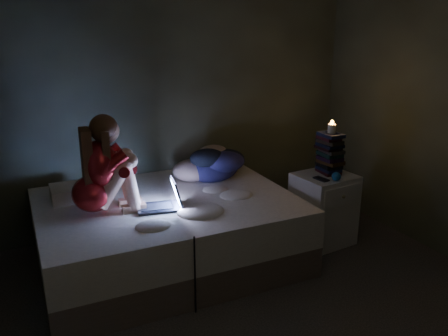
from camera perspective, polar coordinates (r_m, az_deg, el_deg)
floor at (r=3.37m, az=6.81°, el=-18.15°), size 3.60×3.80×0.02m
wall_back at (r=4.52m, az=-5.56°, el=9.13°), size 3.60×0.02×2.60m
bed at (r=3.94m, az=-6.94°, el=-7.71°), size 2.05×1.53×0.56m
pillow at (r=3.99m, az=-17.76°, el=-2.82°), size 0.40×0.29×0.12m
woman at (r=3.54m, az=-16.22°, el=0.27°), size 0.49×0.33×0.76m
laptop at (r=3.60m, az=-8.15°, el=-3.23°), size 0.38×0.30×0.24m
clothes_pile at (r=4.26m, az=-1.56°, el=0.72°), size 0.63×0.56×0.32m
nightstand at (r=4.33m, az=12.15°, el=-4.96°), size 0.53×0.48×0.65m
book_stack at (r=4.23m, az=12.95°, el=1.54°), size 0.19×0.25×0.33m
candle at (r=4.18m, az=13.14°, el=4.28°), size 0.07×0.07×0.08m
phone at (r=4.08m, az=11.72°, el=-1.31°), size 0.07×0.14×0.01m
blue_orb at (r=4.06m, az=13.49°, el=-1.05°), size 0.08×0.08×0.08m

